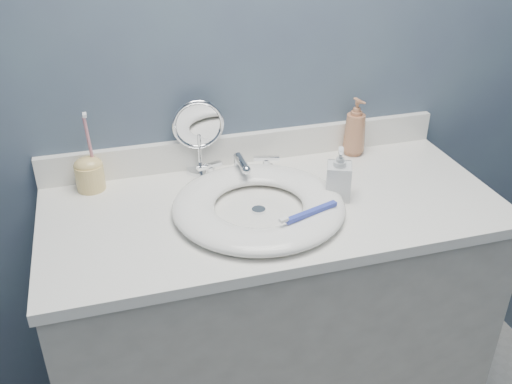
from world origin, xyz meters
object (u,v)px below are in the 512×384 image
object	(u,v)px
makeup_mirror	(199,133)
soap_bottle_clear	(339,173)
toothbrush_holder	(89,172)
soap_bottle_amber	(355,127)

from	to	relation	value
makeup_mirror	soap_bottle_clear	size ratio (longest dim) A/B	1.52
soap_bottle_clear	toothbrush_holder	bearing A→B (deg)	-176.26
makeup_mirror	soap_bottle_clear	xyz separation A→B (m)	(0.33, -0.26, -0.05)
soap_bottle_amber	soap_bottle_clear	bearing A→B (deg)	-136.33
soap_bottle_amber	toothbrush_holder	world-z (taller)	toothbrush_holder
toothbrush_holder	makeup_mirror	bearing A→B (deg)	4.50
soap_bottle_clear	toothbrush_holder	distance (m)	0.68
toothbrush_holder	soap_bottle_clear	bearing A→B (deg)	-19.85
makeup_mirror	soap_bottle_amber	size ratio (longest dim) A/B	1.23
makeup_mirror	soap_bottle_amber	bearing A→B (deg)	1.09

